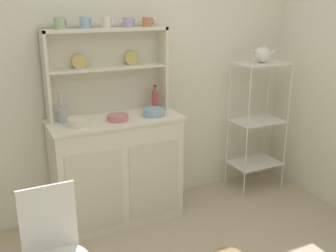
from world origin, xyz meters
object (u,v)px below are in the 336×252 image
Objects in this scene: bowl_mixing_large at (78,122)px; utensil_jar at (63,114)px; bakers_rack at (258,115)px; wire_chair at (53,247)px; jam_bottle at (155,100)px; porcelain_teapot at (262,55)px; hutch_cabinet at (117,169)px; hutch_shelf_unit at (106,65)px; cup_sage_0 at (60,23)px.

utensil_jar reaches higher than bowl_mixing_large.
bakers_rack is 1.47× the size of wire_chair.
jam_bottle is 1.08m from porcelain_teapot.
bowl_mixing_large is 0.17m from utensil_jar.
bakers_rack reaches higher than hutch_cabinet.
wire_chair is 1.17m from utensil_jar.
porcelain_teapot is (1.02, -0.11, 0.34)m from jam_bottle.
bowl_mixing_large is at bearing -178.40° from porcelain_teapot.
hutch_cabinet reaches higher than wire_chair.
hutch_cabinet is 0.86m from hutch_shelf_unit.
porcelain_teapot is (1.41, -0.19, 0.02)m from hutch_shelf_unit.
wire_chair is 1.60m from cup_sage_0.
bakers_rack is 1.82m from utensil_jar.
cup_sage_0 is at bearing 81.76° from wire_chair.
hutch_shelf_unit reaches higher than bakers_rack.
utensil_jar is at bearing 118.52° from bowl_mixing_large.
bowl_mixing_large is at bearing -61.48° from utensil_jar.
hutch_cabinet is 1.07× the size of hutch_shelf_unit.
wire_chair is at bearing -135.80° from jam_bottle.
hutch_cabinet is 1.23m from cup_sage_0.
bakers_rack is 1.98m from cup_sage_0.
hutch_shelf_unit reaches higher than wire_chair.
utensil_jar is 1.03× the size of porcelain_teapot.
wire_chair is 3.96× the size of jam_bottle.
bowl_mixing_large is (0.38, 0.89, 0.41)m from wire_chair.
cup_sage_0 is 0.73m from bowl_mixing_large.
bowl_mixing_large is at bearing -166.61° from hutch_cabinet.
bakers_rack reaches higher than jam_bottle.
bakers_rack is 5.84× the size of jam_bottle.
jam_bottle is at bearing -2.79° from cup_sage_0.
porcelain_teapot is at bearing -7.62° from hutch_shelf_unit.
wire_chair is 1.58m from jam_bottle.
jam_bottle is 0.78m from utensil_jar.
cup_sage_0 is 0.39× the size of porcelain_teapot.
utensil_jar is at bearing -132.77° from cup_sage_0.
bakers_rack is at bearing -6.21° from jam_bottle.
hutch_cabinet is 4.45× the size of porcelain_teapot.
jam_bottle is at bearing 12.48° from hutch_cabinet.
porcelain_teapot reaches higher than utensil_jar.
hutch_shelf_unit is at bearing 172.39° from bakers_rack.
cup_sage_0 is 0.55× the size of bowl_mixing_large.
hutch_cabinet is 4.34× the size of utensil_jar.
cup_sage_0 is 0.68m from utensil_jar.
cup_sage_0 is at bearing 160.69° from hutch_cabinet.
hutch_cabinet is at bearing -19.31° from cup_sage_0.
porcelain_teapot is (1.72, 0.05, 0.40)m from bowl_mixing_large.
hutch_cabinet is 1.44m from bakers_rack.
wire_chair is 9.22× the size of cup_sage_0.
hutch_shelf_unit is at bearing 172.38° from porcelain_teapot.
bakers_rack is at bearing -1.02° from hutch_cabinet.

